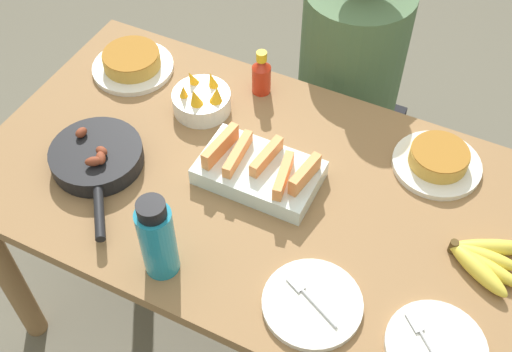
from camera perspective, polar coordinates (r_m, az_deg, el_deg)
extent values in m
plane|color=#666051|center=(2.24, 0.00, -12.85)|extent=(14.00, 14.00, 0.00)
cube|color=olive|center=(1.63, 0.00, -1.07)|extent=(1.43, 0.81, 0.03)
cylinder|color=olive|center=(2.06, -21.31, -7.94)|extent=(0.07, 0.07, 0.71)
cylinder|color=olive|center=(2.35, -10.73, 4.64)|extent=(0.07, 0.07, 0.71)
cylinder|color=olive|center=(2.08, 21.06, -7.07)|extent=(0.07, 0.07, 0.71)
ellipsoid|color=gold|center=(1.53, 19.13, -7.85)|extent=(0.17, 0.12, 0.04)
ellipsoid|color=gold|center=(1.54, 19.71, -7.44)|extent=(0.18, 0.07, 0.04)
ellipsoid|color=gold|center=(1.55, 19.62, -6.78)|extent=(0.16, 0.04, 0.04)
ellipsoid|color=gold|center=(1.58, 20.22, -5.97)|extent=(0.19, 0.12, 0.04)
cylinder|color=#4C3819|center=(1.55, 17.12, -6.01)|extent=(0.02, 0.02, 0.04)
cube|color=silver|center=(1.61, 0.43, 0.25)|extent=(0.30, 0.18, 0.05)
cube|color=#ED8E4C|center=(1.60, -3.19, 2.63)|extent=(0.04, 0.14, 0.05)
cube|color=#ED8E4C|center=(1.59, -1.64, 1.93)|extent=(0.03, 0.14, 0.04)
cube|color=#ED8E4C|center=(1.59, 0.93, 1.71)|extent=(0.04, 0.13, 0.04)
cube|color=#ED8E4C|center=(1.54, 2.37, -0.12)|extent=(0.05, 0.13, 0.04)
cube|color=#ED8E4C|center=(1.54, 4.36, 0.12)|extent=(0.04, 0.12, 0.05)
cylinder|color=black|center=(1.71, -13.83, 1.21)|extent=(0.23, 0.23, 0.01)
cylinder|color=black|center=(1.69, -13.99, 1.79)|extent=(0.24, 0.24, 0.04)
cylinder|color=black|center=(1.56, -13.77, -3.23)|extent=(0.11, 0.14, 0.02)
ellipsoid|color=brown|center=(1.62, -14.23, 1.27)|extent=(0.05, 0.05, 0.03)
ellipsoid|color=brown|center=(1.65, -13.56, 2.16)|extent=(0.04, 0.04, 0.03)
ellipsoid|color=brown|center=(1.71, -15.27, 3.75)|extent=(0.03, 0.04, 0.03)
ellipsoid|color=brown|center=(1.63, -13.64, 1.57)|extent=(0.05, 0.05, 0.03)
cylinder|color=silver|center=(1.71, 15.75, 0.99)|extent=(0.23, 0.23, 0.02)
cylinder|color=gold|center=(1.69, 15.95, 1.62)|extent=(0.15, 0.15, 0.04)
cylinder|color=#9F6624|center=(1.68, 16.11, 2.11)|extent=(0.15, 0.15, 0.00)
cylinder|color=silver|center=(1.95, -10.87, 9.46)|extent=(0.24, 0.24, 0.02)
cylinder|color=gold|center=(1.93, -11.00, 10.12)|extent=(0.17, 0.17, 0.04)
cylinder|color=#9F6624|center=(1.92, -11.10, 10.64)|extent=(0.16, 0.16, 0.00)
cylinder|color=silver|center=(1.42, 15.70, -14.44)|extent=(0.21, 0.21, 0.02)
cube|color=silver|center=(1.42, 13.93, -12.45)|extent=(0.05, 0.05, 0.00)
cylinder|color=silver|center=(1.42, 5.02, -11.23)|extent=(0.22, 0.22, 0.02)
cylinder|color=silver|center=(1.40, 5.62, -11.63)|extent=(0.10, 0.06, 0.01)
cube|color=silver|center=(1.43, 3.56, -9.49)|extent=(0.05, 0.04, 0.00)
cylinder|color=silver|center=(1.79, -4.85, 6.62)|extent=(0.16, 0.16, 0.06)
cone|color=#F4A819|center=(1.74, -3.53, 7.19)|extent=(0.04, 0.05, 0.05)
cone|color=#F4A819|center=(1.78, -3.94, 8.49)|extent=(0.05, 0.04, 0.05)
cone|color=#F4A819|center=(1.79, -5.73, 8.64)|extent=(0.05, 0.05, 0.06)
cone|color=#F4A819|center=(1.75, -6.46, 7.46)|extent=(0.04, 0.04, 0.06)
cone|color=#F4A819|center=(1.73, -5.44, 6.92)|extent=(0.05, 0.04, 0.06)
cylinder|color=teal|center=(1.41, -8.71, -5.78)|extent=(0.08, 0.08, 0.20)
cylinder|color=black|center=(1.32, -9.30, -2.95)|extent=(0.06, 0.06, 0.03)
cylinder|color=#B72814|center=(1.83, 0.48, 8.60)|extent=(0.05, 0.05, 0.09)
cone|color=#B72814|center=(1.79, 0.49, 9.93)|extent=(0.05, 0.05, 0.03)
cylinder|color=gold|center=(1.77, 0.50, 10.58)|extent=(0.03, 0.03, 0.03)
cube|color=black|center=(2.40, 7.18, 1.19)|extent=(0.36, 0.36, 0.41)
cylinder|color=#476642|center=(2.07, 8.44, 9.79)|extent=(0.33, 0.33, 0.54)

